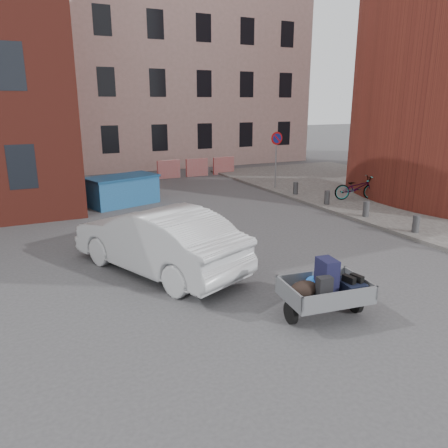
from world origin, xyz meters
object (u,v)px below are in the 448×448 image
dumpster (122,190)px  bicycle (357,188)px  trailer (325,289)px  silver_car (158,240)px

dumpster → bicycle: 9.80m
trailer → dumpster: trailer is taller
bicycle → silver_car: bearing=129.6°
dumpster → trailer: bearing=-101.4°
trailer → dumpster: bearing=103.3°
silver_car → bicycle: 10.67m
dumpster → bicycle: (9.02, -3.84, 0.02)m
trailer → bicycle: trailer is taller
silver_car → bicycle: bearing=178.7°
trailer → bicycle: 10.96m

